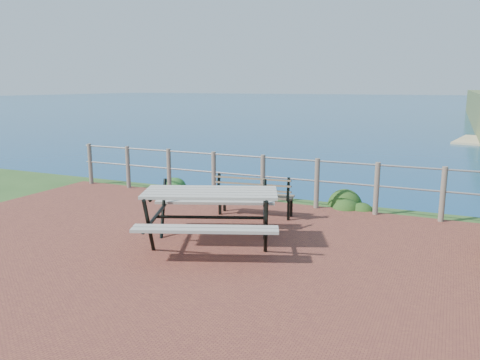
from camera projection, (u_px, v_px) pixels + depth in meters
The scene contains 7 objects.
ground at pixel (178, 254), 6.83m from camera, with size 10.00×7.00×0.12m, color brown.
ocean at pixel (445, 92), 185.39m from camera, with size 1200.00×1200.00×0.00m, color #145D7B.
safety_railing at pixel (263, 176), 9.71m from camera, with size 9.40×0.10×1.00m.
picnic_table at pixel (211, 212), 7.10m from camera, with size 2.16×1.63×0.84m.
park_bench at pixel (256, 189), 8.71m from camera, with size 1.46×0.53×0.80m.
shrub_lip_west at pixel (170, 185), 11.57m from camera, with size 0.70×0.70×0.42m, color #245A21.
shrub_lip_east at pixel (352, 207), 9.47m from camera, with size 0.73×0.73×0.46m, color #224615.
Camera 1 is at (3.50, -5.53, 2.42)m, focal length 35.00 mm.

